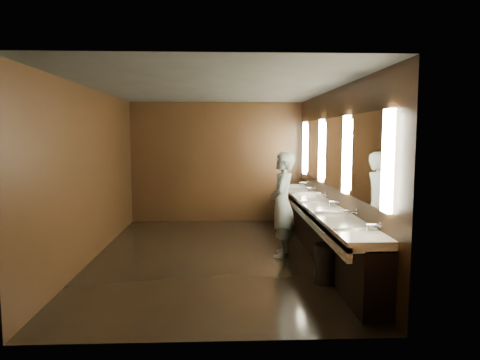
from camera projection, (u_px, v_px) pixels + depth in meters
name	position (u px, v px, depth m)	size (l,w,h in m)	color
floor	(215.00, 256.00, 7.21)	(6.00, 6.00, 0.00)	black
ceiling	(214.00, 88.00, 6.92)	(4.00, 6.00, 0.02)	#2D2D2B
wall_back	(217.00, 162.00, 10.05)	(4.00, 0.02, 2.80)	black
wall_front	(208.00, 202.00, 4.09)	(4.00, 0.02, 2.80)	black
wall_left	(92.00, 174.00, 6.99)	(0.02, 6.00, 2.80)	black
wall_right	(334.00, 173.00, 7.15)	(0.02, 6.00, 2.80)	black
sink_counter	(320.00, 226.00, 7.23)	(0.55, 5.40, 1.01)	black
mirror_band	(333.00, 152.00, 7.11)	(0.06, 5.03, 1.15)	#FDF5CC
person	(282.00, 204.00, 7.18)	(0.64, 0.42, 1.76)	#87BBCA
trash_bin	(327.00, 264.00, 5.90)	(0.35, 0.35, 0.54)	black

